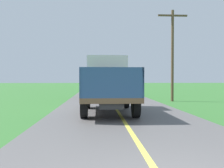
% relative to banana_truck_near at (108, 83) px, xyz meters
% --- Properties ---
extents(banana_truck_near, '(2.38, 5.82, 2.80)m').
position_rel_banana_truck_near_xyz_m(banana_truck_near, '(0.00, 0.00, 0.00)').
color(banana_truck_near, '#2D2D30').
rests_on(banana_truck_near, road_surface).
extents(banana_truck_far, '(2.38, 5.81, 2.80)m').
position_rel_banana_truck_near_xyz_m(banana_truck_far, '(0.03, 10.64, -0.00)').
color(banana_truck_far, '#2D2D30').
rests_on(banana_truck_far, road_surface).
extents(utility_pole_roadside, '(2.19, 0.20, 6.77)m').
position_rel_banana_truck_near_xyz_m(utility_pole_roadside, '(5.07, 5.60, 2.23)').
color(utility_pole_roadside, brown).
rests_on(utility_pole_roadside, ground).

